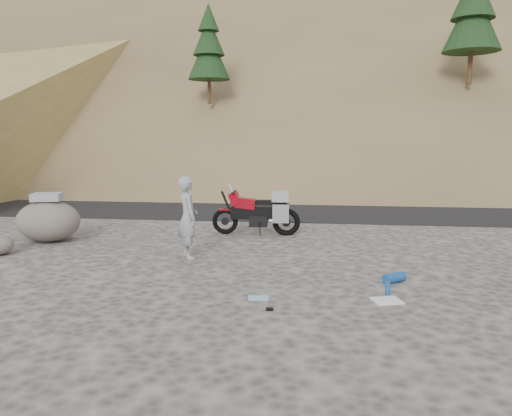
# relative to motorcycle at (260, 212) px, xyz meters

# --- Properties ---
(ground) EXTENTS (140.00, 140.00, 0.00)m
(ground) POSITION_rel_motorcycle_xyz_m (0.32, -3.54, -0.61)
(ground) COLOR #403D3B
(ground) RESTS_ON ground
(road) EXTENTS (120.00, 7.00, 0.05)m
(road) POSITION_rel_motorcycle_xyz_m (0.32, 5.46, -0.61)
(road) COLOR black
(road) RESTS_ON ground
(hillside) EXTENTS (120.00, 73.00, 46.72)m
(hillside) POSITION_rel_motorcycle_xyz_m (0.28, 37.33, 10.47)
(hillside) COLOR brown
(hillside) RESTS_ON ground
(motorcycle) EXTENTS (2.39, 0.73, 1.42)m
(motorcycle) POSITION_rel_motorcycle_xyz_m (0.00, 0.00, 0.00)
(motorcycle) COLOR black
(motorcycle) RESTS_ON ground
(man) EXTENTS (0.69, 0.78, 1.78)m
(man) POSITION_rel_motorcycle_xyz_m (-1.23, -2.81, -0.61)
(man) COLOR #97979C
(man) RESTS_ON ground
(boulder) EXTENTS (1.64, 1.41, 1.21)m
(boulder) POSITION_rel_motorcycle_xyz_m (-5.18, -1.55, -0.07)
(boulder) COLOR #59544C
(boulder) RESTS_ON ground
(gear_white_cloth) EXTENTS (0.55, 0.51, 0.02)m
(gear_white_cloth) POSITION_rel_motorcycle_xyz_m (2.69, -5.24, -0.60)
(gear_white_cloth) COLOR white
(gear_white_cloth) RESTS_ON ground
(gear_blue_mat) EXTENTS (0.46, 0.41, 0.18)m
(gear_blue_mat) POSITION_rel_motorcycle_xyz_m (2.95, -4.16, -0.52)
(gear_blue_mat) COLOR #17488E
(gear_blue_mat) RESTS_ON ground
(gear_bottle) EXTENTS (0.11, 0.11, 0.23)m
(gear_bottle) POSITION_rel_motorcycle_xyz_m (2.74, -4.91, -0.49)
(gear_bottle) COLOR #17488E
(gear_bottle) RESTS_ON ground
(gear_glove_b) EXTENTS (0.11, 0.09, 0.04)m
(gear_glove_b) POSITION_rel_motorcycle_xyz_m (0.86, -5.91, -0.59)
(gear_glove_b) COLOR black
(gear_glove_b) RESTS_ON ground
(gear_blue_cloth) EXTENTS (0.36, 0.28, 0.01)m
(gear_blue_cloth) POSITION_rel_motorcycle_xyz_m (0.62, -5.37, -0.60)
(gear_blue_cloth) COLOR #87B8D1
(gear_blue_cloth) RESTS_ON ground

